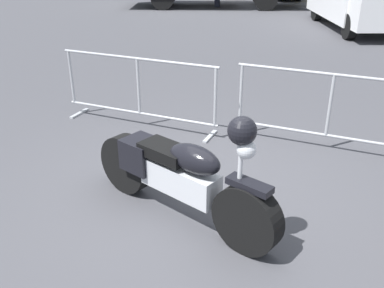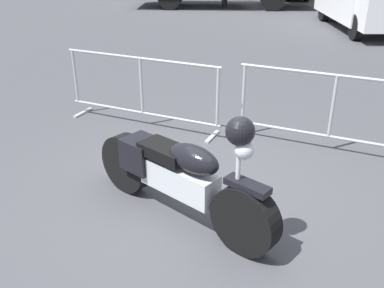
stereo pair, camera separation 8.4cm
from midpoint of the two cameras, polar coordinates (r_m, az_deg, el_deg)
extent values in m
plane|color=#424247|center=(4.81, 0.85, -7.25)|extent=(120.00, 120.00, 0.00)
cylinder|color=black|center=(3.93, 7.72, -9.98)|extent=(0.69, 0.44, 0.67)
cylinder|color=black|center=(4.87, -8.17, -2.53)|extent=(0.69, 0.44, 0.67)
cube|color=silver|center=(4.29, -1.14, -4.72)|extent=(0.91, 0.58, 0.29)
ellipsoid|color=black|center=(4.04, 0.78, -2.02)|extent=(0.65, 0.48, 0.27)
cube|color=black|center=(4.29, -3.02, -0.97)|extent=(0.62, 0.48, 0.13)
cube|color=black|center=(4.59, -6.15, -1.28)|extent=(0.48, 0.46, 0.34)
cube|color=black|center=(3.74, 8.03, -5.52)|extent=(0.44, 0.30, 0.06)
cylinder|color=silver|center=(3.72, 6.83, -3.11)|extent=(0.06, 0.06, 0.47)
sphere|color=silver|center=(3.61, 7.66, -0.82)|extent=(0.17, 0.17, 0.17)
sphere|color=black|center=(3.57, 7.12, 1.69)|extent=(0.25, 0.25, 0.25)
cylinder|color=#9EA0A5|center=(6.38, -6.58, 11.28)|extent=(2.55, 0.31, 0.04)
cylinder|color=#9EA0A5|center=(6.64, -6.22, 4.16)|extent=(2.55, 0.31, 0.04)
cylinder|color=#9EA0A5|center=(7.19, -14.97, 8.69)|extent=(0.05, 0.05, 0.85)
cylinder|color=#9EA0A5|center=(6.50, -6.39, 7.65)|extent=(0.05, 0.05, 0.85)
cylinder|color=#9EA0A5|center=(5.99, 3.85, 6.19)|extent=(0.05, 0.05, 0.85)
cube|color=#9EA0A5|center=(7.34, -14.01, 4.09)|extent=(0.11, 0.44, 0.03)
cube|color=#9EA0A5|center=(6.24, 3.09, 0.99)|extent=(0.11, 0.44, 0.03)
cylinder|color=#9EA0A5|center=(5.81, 19.22, 8.62)|extent=(2.55, 0.31, 0.04)
cylinder|color=#9EA0A5|center=(6.10, 18.09, 0.98)|extent=(2.55, 0.31, 0.04)
cylinder|color=#9EA0A5|center=(6.16, 7.27, 6.60)|extent=(0.05, 0.05, 0.85)
cylinder|color=#9EA0A5|center=(5.94, 18.64, 4.71)|extent=(0.05, 0.05, 0.85)
cube|color=#9EA0A5|center=(6.37, 7.57, 1.31)|extent=(0.11, 0.44, 0.03)
cylinder|color=black|center=(13.48, 21.29, 14.28)|extent=(0.46, 0.76, 0.72)
cylinder|color=black|center=(17.12, 23.01, 16.08)|extent=(0.46, 0.76, 0.72)
cylinder|color=black|center=(16.57, 17.41, 16.64)|extent=(0.46, 0.76, 0.72)
camera|label=1|loc=(0.04, -89.47, 0.25)|focal=40.00mm
camera|label=2|loc=(0.04, 90.53, -0.25)|focal=40.00mm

